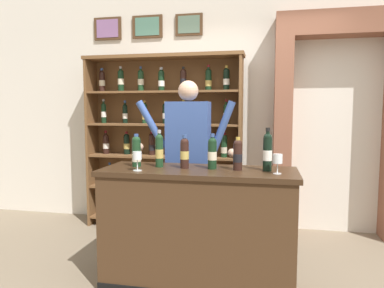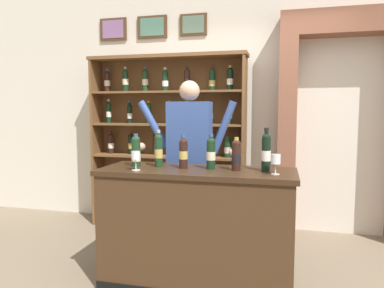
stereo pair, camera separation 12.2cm
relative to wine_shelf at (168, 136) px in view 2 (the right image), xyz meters
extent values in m
cube|color=#7A6B56|center=(0.79, -1.39, -1.13)|extent=(14.00, 14.00, 0.02)
cube|color=silver|center=(0.79, 0.33, 0.58)|extent=(12.00, 0.16, 3.41)
cube|color=#4C331E|center=(-0.81, 0.23, 1.36)|extent=(0.37, 0.02, 0.28)
cube|color=#8B6296|center=(-0.81, 0.22, 1.36)|extent=(0.29, 0.01, 0.23)
cube|color=#4C331E|center=(-0.27, 0.23, 1.36)|extent=(0.39, 0.02, 0.28)
cube|color=#4D7E6B|center=(-0.27, 0.22, 1.36)|extent=(0.31, 0.01, 0.22)
cube|color=#4C331E|center=(0.26, 0.23, 1.36)|extent=(0.34, 0.02, 0.26)
cube|color=slate|center=(0.26, 0.22, 1.36)|extent=(0.27, 0.01, 0.21)
cube|color=brown|center=(-0.93, -0.04, -0.08)|extent=(0.03, 0.31, 2.09)
cube|color=brown|center=(0.93, -0.04, -0.08)|extent=(0.03, 0.31, 2.09)
cube|color=brown|center=(0.00, 0.11, -0.08)|extent=(1.89, 0.02, 2.09)
cube|color=brown|center=(0.00, -0.04, -1.02)|extent=(1.83, 0.30, 0.02)
cylinder|color=#19381E|center=(-0.75, -0.02, -0.90)|extent=(0.06, 0.06, 0.20)
sphere|color=#19381E|center=(-0.75, -0.02, -0.80)|extent=(0.06, 0.06, 0.06)
cylinder|color=#19381E|center=(-0.75, -0.02, -0.76)|extent=(0.03, 0.03, 0.08)
cylinder|color=#99999E|center=(-0.75, -0.02, -0.74)|extent=(0.03, 0.03, 0.03)
cylinder|color=silver|center=(-0.75, -0.02, -0.91)|extent=(0.06, 0.06, 0.06)
cylinder|color=black|center=(-0.45, -0.05, -0.91)|extent=(0.06, 0.06, 0.18)
sphere|color=black|center=(-0.45, -0.05, -0.81)|extent=(0.06, 0.06, 0.06)
cylinder|color=black|center=(-0.45, -0.05, -0.79)|extent=(0.02, 0.02, 0.06)
cylinder|color=maroon|center=(-0.45, -0.05, -0.77)|extent=(0.03, 0.03, 0.03)
cylinder|color=black|center=(-0.45, -0.05, -0.93)|extent=(0.06, 0.06, 0.06)
cylinder|color=#19381E|center=(-0.12, -0.04, -0.90)|extent=(0.06, 0.06, 0.20)
sphere|color=#19381E|center=(-0.12, -0.04, -0.80)|extent=(0.06, 0.06, 0.06)
cylinder|color=#19381E|center=(-0.12, -0.04, -0.76)|extent=(0.03, 0.03, 0.07)
cylinder|color=navy|center=(-0.12, -0.04, -0.74)|extent=(0.03, 0.03, 0.03)
cylinder|color=tan|center=(-0.12, -0.04, -0.93)|extent=(0.06, 0.06, 0.06)
cylinder|color=black|center=(0.19, -0.07, -0.91)|extent=(0.06, 0.06, 0.18)
sphere|color=black|center=(0.19, -0.07, -0.81)|extent=(0.06, 0.06, 0.06)
cylinder|color=black|center=(0.19, -0.07, -0.79)|extent=(0.02, 0.02, 0.06)
cylinder|color=#B79338|center=(0.19, -0.07, -0.77)|extent=(0.03, 0.03, 0.03)
cylinder|color=black|center=(0.19, -0.07, -0.90)|extent=(0.06, 0.06, 0.06)
cylinder|color=#19381E|center=(0.47, -0.05, -0.91)|extent=(0.06, 0.06, 0.18)
sphere|color=#19381E|center=(0.47, -0.05, -0.81)|extent=(0.06, 0.06, 0.06)
cylinder|color=#19381E|center=(0.47, -0.05, -0.78)|extent=(0.03, 0.03, 0.08)
cylinder|color=navy|center=(0.47, -0.05, -0.75)|extent=(0.03, 0.03, 0.03)
cylinder|color=beige|center=(0.47, -0.05, -0.91)|extent=(0.06, 0.06, 0.06)
cylinder|color=black|center=(0.77, 0.00, -0.91)|extent=(0.06, 0.06, 0.18)
sphere|color=black|center=(0.77, 0.00, -0.81)|extent=(0.06, 0.06, 0.06)
cylinder|color=black|center=(0.77, 0.00, -0.78)|extent=(0.03, 0.03, 0.08)
cylinder|color=#99999E|center=(0.77, 0.00, -0.74)|extent=(0.03, 0.03, 0.03)
cylinder|color=tan|center=(0.77, 0.00, -0.92)|extent=(0.06, 0.06, 0.06)
cube|color=brown|center=(0.00, -0.04, -0.63)|extent=(1.83, 0.30, 0.03)
cylinder|color=#19381E|center=(-0.69, -0.06, -0.51)|extent=(0.06, 0.06, 0.21)
sphere|color=#19381E|center=(-0.69, -0.06, -0.40)|extent=(0.06, 0.06, 0.06)
cylinder|color=#19381E|center=(-0.69, -0.06, -0.37)|extent=(0.03, 0.03, 0.07)
cylinder|color=navy|center=(-0.69, -0.06, -0.35)|extent=(0.03, 0.03, 0.03)
cylinder|color=tan|center=(-0.69, -0.06, -0.51)|extent=(0.06, 0.06, 0.07)
cylinder|color=#19381E|center=(-0.35, 0.00, -0.52)|extent=(0.06, 0.06, 0.20)
sphere|color=#19381E|center=(-0.35, 0.00, -0.42)|extent=(0.06, 0.06, 0.06)
cylinder|color=#19381E|center=(-0.35, 0.00, -0.39)|extent=(0.02, 0.02, 0.06)
cylinder|color=#99999E|center=(-0.35, 0.00, -0.37)|extent=(0.03, 0.03, 0.03)
cylinder|color=tan|center=(-0.35, 0.00, -0.54)|extent=(0.06, 0.06, 0.06)
cylinder|color=#19381E|center=(0.02, -0.07, -0.52)|extent=(0.06, 0.06, 0.20)
sphere|color=#19381E|center=(0.02, -0.07, -0.42)|extent=(0.06, 0.06, 0.06)
cylinder|color=#19381E|center=(0.02, -0.07, -0.39)|extent=(0.02, 0.02, 0.06)
cylinder|color=maroon|center=(0.02, -0.07, -0.37)|extent=(0.03, 0.03, 0.03)
cylinder|color=beige|center=(0.02, -0.07, -0.51)|extent=(0.06, 0.06, 0.06)
cylinder|color=black|center=(0.35, -0.06, -0.52)|extent=(0.06, 0.06, 0.20)
sphere|color=black|center=(0.35, -0.06, -0.41)|extent=(0.06, 0.06, 0.06)
cylinder|color=black|center=(0.35, -0.06, -0.38)|extent=(0.03, 0.03, 0.07)
cylinder|color=navy|center=(0.35, -0.06, -0.35)|extent=(0.03, 0.03, 0.03)
cylinder|color=silver|center=(0.35, -0.06, -0.54)|extent=(0.06, 0.06, 0.06)
cylinder|color=black|center=(0.71, -0.06, -0.51)|extent=(0.06, 0.06, 0.21)
sphere|color=black|center=(0.71, -0.06, -0.40)|extent=(0.06, 0.06, 0.06)
cylinder|color=black|center=(0.71, -0.06, -0.37)|extent=(0.03, 0.03, 0.08)
cylinder|color=#99999E|center=(0.71, -0.06, -0.34)|extent=(0.03, 0.03, 0.03)
cylinder|color=silver|center=(0.71, -0.06, -0.51)|extent=(0.06, 0.06, 0.07)
cube|color=brown|center=(0.00, -0.04, -0.24)|extent=(1.83, 0.30, 0.02)
cylinder|color=black|center=(-0.75, -0.02, -0.13)|extent=(0.08, 0.08, 0.20)
sphere|color=black|center=(-0.75, -0.02, -0.02)|extent=(0.07, 0.07, 0.07)
cylinder|color=black|center=(-0.75, -0.02, 0.02)|extent=(0.03, 0.03, 0.08)
cylinder|color=maroon|center=(-0.75, -0.02, 0.05)|extent=(0.03, 0.03, 0.03)
cylinder|color=silver|center=(-0.75, -0.02, -0.13)|extent=(0.08, 0.08, 0.07)
cylinder|color=black|center=(-0.48, -0.01, -0.12)|extent=(0.08, 0.08, 0.21)
sphere|color=black|center=(-0.48, -0.01, -0.01)|extent=(0.07, 0.07, 0.07)
cylinder|color=black|center=(-0.48, -0.01, 0.02)|extent=(0.03, 0.03, 0.07)
cylinder|color=maroon|center=(-0.48, -0.01, 0.04)|extent=(0.03, 0.03, 0.03)
cylinder|color=tan|center=(-0.48, -0.01, -0.13)|extent=(0.08, 0.08, 0.07)
cylinder|color=black|center=(-0.15, -0.01, -0.12)|extent=(0.08, 0.08, 0.22)
sphere|color=black|center=(-0.15, -0.01, 0.00)|extent=(0.07, 0.07, 0.07)
cylinder|color=black|center=(-0.15, -0.01, 0.02)|extent=(0.03, 0.03, 0.06)
cylinder|color=maroon|center=(-0.15, -0.01, 0.04)|extent=(0.04, 0.04, 0.03)
cylinder|color=black|center=(-0.15, -0.01, -0.14)|extent=(0.08, 0.08, 0.07)
cylinder|color=#19381E|center=(0.15, -0.01, -0.12)|extent=(0.08, 0.08, 0.21)
sphere|color=#19381E|center=(0.15, -0.01, -0.01)|extent=(0.07, 0.07, 0.07)
cylinder|color=#19381E|center=(0.15, -0.01, 0.02)|extent=(0.04, 0.04, 0.06)
cylinder|color=navy|center=(0.15, -0.01, 0.04)|extent=(0.04, 0.04, 0.03)
cylinder|color=beige|center=(0.15, -0.01, -0.12)|extent=(0.08, 0.08, 0.07)
cylinder|color=black|center=(0.44, -0.07, -0.12)|extent=(0.08, 0.08, 0.21)
sphere|color=black|center=(0.44, -0.07, -0.01)|extent=(0.07, 0.07, 0.07)
cylinder|color=black|center=(0.44, -0.07, 0.01)|extent=(0.03, 0.03, 0.07)
cylinder|color=black|center=(0.44, -0.07, 0.04)|extent=(0.03, 0.03, 0.03)
cylinder|color=black|center=(0.44, -0.07, -0.13)|extent=(0.08, 0.08, 0.07)
cylinder|color=#19381E|center=(0.74, -0.05, -0.12)|extent=(0.08, 0.08, 0.22)
sphere|color=#19381E|center=(0.74, -0.05, 0.00)|extent=(0.07, 0.07, 0.07)
cylinder|color=#19381E|center=(0.74, -0.05, 0.02)|extent=(0.04, 0.04, 0.06)
cylinder|color=maroon|center=(0.74, -0.05, 0.05)|extent=(0.04, 0.04, 0.03)
cylinder|color=beige|center=(0.74, -0.05, -0.15)|extent=(0.08, 0.08, 0.07)
cube|color=brown|center=(0.00, -0.04, 0.14)|extent=(1.83, 0.30, 0.02)
cylinder|color=black|center=(-0.76, -0.04, 0.26)|extent=(0.06, 0.06, 0.21)
sphere|color=black|center=(-0.76, -0.04, 0.37)|extent=(0.06, 0.06, 0.06)
cylinder|color=black|center=(-0.76, -0.04, 0.41)|extent=(0.03, 0.03, 0.08)
cylinder|color=#99999E|center=(-0.76, -0.04, 0.44)|extent=(0.03, 0.03, 0.03)
cylinder|color=silver|center=(-0.76, -0.04, 0.26)|extent=(0.06, 0.06, 0.07)
cylinder|color=black|center=(-0.49, -0.01, 0.26)|extent=(0.06, 0.06, 0.20)
sphere|color=black|center=(-0.49, -0.01, 0.36)|extent=(0.06, 0.06, 0.06)
cylinder|color=black|center=(-0.49, -0.01, 0.39)|extent=(0.03, 0.03, 0.08)
cylinder|color=navy|center=(-0.49, -0.01, 0.42)|extent=(0.03, 0.03, 0.03)
cylinder|color=silver|center=(-0.49, -0.01, 0.24)|extent=(0.06, 0.06, 0.06)
cylinder|color=#19381E|center=(-0.24, -0.02, 0.26)|extent=(0.06, 0.06, 0.21)
sphere|color=#19381E|center=(-0.24, -0.02, 0.37)|extent=(0.06, 0.06, 0.06)
cylinder|color=#19381E|center=(-0.24, -0.02, 0.40)|extent=(0.02, 0.02, 0.06)
cylinder|color=#B79338|center=(-0.24, -0.02, 0.42)|extent=(0.03, 0.03, 0.03)
cylinder|color=tan|center=(-0.24, -0.02, 0.24)|extent=(0.06, 0.06, 0.07)
cylinder|color=black|center=(0.03, -0.05, 0.26)|extent=(0.06, 0.06, 0.20)
sphere|color=black|center=(0.03, -0.05, 0.37)|extent=(0.06, 0.06, 0.06)
cylinder|color=black|center=(0.03, -0.05, 0.39)|extent=(0.03, 0.03, 0.06)
cylinder|color=#B79338|center=(0.03, -0.05, 0.41)|extent=(0.03, 0.03, 0.03)
cylinder|color=silver|center=(0.03, -0.05, 0.25)|extent=(0.06, 0.06, 0.07)
cylinder|color=black|center=(0.26, -0.07, 0.26)|extent=(0.06, 0.06, 0.20)
sphere|color=black|center=(0.26, -0.07, 0.36)|extent=(0.06, 0.06, 0.06)
cylinder|color=black|center=(0.26, -0.07, 0.39)|extent=(0.03, 0.03, 0.08)
cylinder|color=#B79338|center=(0.26, -0.07, 0.42)|extent=(0.03, 0.03, 0.03)
cylinder|color=silver|center=(0.26, -0.07, 0.26)|extent=(0.06, 0.06, 0.06)
cylinder|color=black|center=(0.53, -0.03, 0.26)|extent=(0.06, 0.06, 0.20)
sphere|color=black|center=(0.53, -0.03, 0.36)|extent=(0.06, 0.06, 0.06)
cylinder|color=black|center=(0.53, -0.03, 0.39)|extent=(0.03, 0.03, 0.07)
cylinder|color=navy|center=(0.53, -0.03, 0.41)|extent=(0.03, 0.03, 0.03)
cylinder|color=silver|center=(0.53, -0.03, 0.25)|extent=(0.06, 0.06, 0.06)
cylinder|color=#19381E|center=(0.76, -0.03, 0.26)|extent=(0.06, 0.06, 0.20)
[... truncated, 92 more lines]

